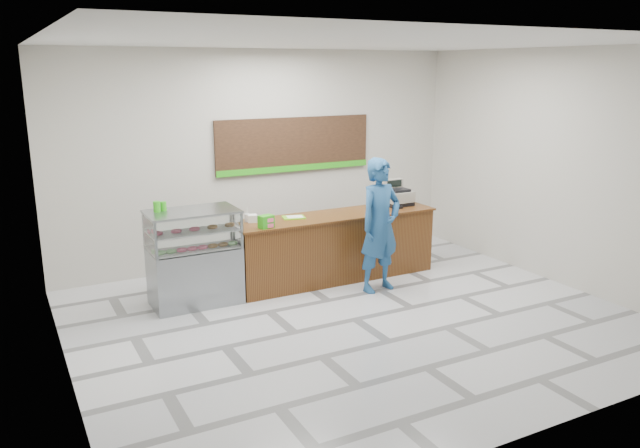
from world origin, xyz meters
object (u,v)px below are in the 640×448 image
serving_tray (294,217)px  cash_register (396,196)px  customer (380,225)px  display_case (194,257)px  sales_counter (335,247)px

serving_tray → cash_register: bearing=15.7°
cash_register → customer: (-0.88, -0.87, -0.20)m
display_case → serving_tray: display_case is taller
sales_counter → cash_register: bearing=6.8°
serving_tray → customer: bearing=-25.3°
sales_counter → customer: size_ratio=1.66×
display_case → serving_tray: (1.57, 0.09, 0.36)m
customer → display_case: bearing=154.4°
sales_counter → serving_tray: bearing=171.9°
cash_register → customer: customer is taller
display_case → cash_register: cash_register is taller
cash_register → serving_tray: bearing=-179.8°
sales_counter → customer: (0.34, -0.72, 0.47)m
sales_counter → customer: 0.93m
display_case → customer: 2.68m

